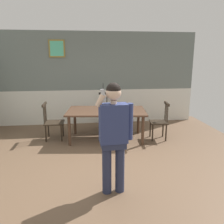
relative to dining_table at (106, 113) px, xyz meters
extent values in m
plane|color=brown|center=(-0.18, -1.48, -0.68)|extent=(6.81, 6.81, 0.00)
cube|color=slate|center=(-0.18, 1.58, 1.24)|extent=(6.19, 0.12, 1.73)
cube|color=silver|center=(-0.18, 1.59, -0.15)|extent=(6.19, 0.14, 1.05)
cube|color=silver|center=(-0.18, 1.56, 0.37)|extent=(6.19, 0.05, 0.06)
cube|color=olive|center=(-1.27, 1.51, 1.60)|extent=(0.46, 0.03, 0.50)
cube|color=#59CA9F|center=(-1.27, 1.49, 1.60)|extent=(0.38, 0.01, 0.42)
cube|color=#4C3323|center=(0.00, 0.00, 0.05)|extent=(2.03, 1.30, 0.04)
cylinder|color=#4C3323|center=(-0.90, -0.33, -0.32)|extent=(0.07, 0.07, 0.71)
cylinder|color=#4C3323|center=(0.80, -0.54, -0.32)|extent=(0.07, 0.07, 0.71)
cylinder|color=#4C3323|center=(-0.80, 0.54, -0.32)|extent=(0.07, 0.07, 0.71)
cylinder|color=#4C3323|center=(0.90, 0.33, -0.32)|extent=(0.07, 0.07, 0.71)
cube|color=#2D2319|center=(-1.30, 0.16, -0.24)|extent=(0.48, 0.48, 0.03)
cube|color=#2D2319|center=(-1.51, 0.16, 0.23)|extent=(0.05, 0.47, 0.06)
cylinder|color=#2D2319|center=(-1.51, 0.30, 0.01)|extent=(0.02, 0.02, 0.48)
cylinder|color=#2D2319|center=(-1.51, 0.16, 0.01)|extent=(0.02, 0.02, 0.48)
cylinder|color=#2D2319|center=(-1.52, 0.02, 0.01)|extent=(0.02, 0.02, 0.48)
cylinder|color=#2D2319|center=(-1.11, 0.34, -0.47)|extent=(0.04, 0.04, 0.42)
cylinder|color=#2D2319|center=(-1.12, -0.04, -0.47)|extent=(0.04, 0.04, 0.42)
cylinder|color=#2D2319|center=(-1.48, 0.35, -0.47)|extent=(0.04, 0.04, 0.42)
cylinder|color=#2D2319|center=(-1.49, -0.03, -0.47)|extent=(0.04, 0.04, 0.42)
cube|color=#2D2319|center=(1.30, -0.16, -0.23)|extent=(0.46, 0.46, 0.03)
cube|color=#2D2319|center=(1.49, -0.18, 0.24)|extent=(0.09, 0.42, 0.06)
cylinder|color=#2D2319|center=(1.47, -0.30, 0.02)|extent=(0.02, 0.02, 0.49)
cylinder|color=#2D2319|center=(1.49, -0.18, 0.02)|extent=(0.02, 0.02, 0.49)
cylinder|color=#2D2319|center=(1.50, -0.05, 0.02)|extent=(0.02, 0.02, 0.49)
cylinder|color=#2D2319|center=(1.11, -0.30, -0.46)|extent=(0.04, 0.04, 0.43)
cylinder|color=#2D2319|center=(1.15, 0.03, -0.46)|extent=(0.04, 0.04, 0.43)
cylinder|color=#2D2319|center=(1.45, -0.34, -0.46)|extent=(0.04, 0.04, 0.43)
cylinder|color=#2D2319|center=(1.48, -0.01, -0.46)|extent=(0.04, 0.04, 0.43)
cube|color=black|center=(0.11, 0.88, -0.23)|extent=(0.53, 0.53, 0.03)
cube|color=black|center=(0.13, 1.10, 0.32)|extent=(0.48, 0.09, 0.06)
cylinder|color=black|center=(0.27, 1.08, 0.07)|extent=(0.02, 0.02, 0.57)
cylinder|color=black|center=(0.13, 1.10, 0.07)|extent=(0.02, 0.02, 0.57)
cylinder|color=black|center=(-0.01, 1.12, 0.07)|extent=(0.02, 0.02, 0.57)
cylinder|color=black|center=(0.27, 0.67, -0.46)|extent=(0.04, 0.04, 0.43)
cylinder|color=black|center=(-0.11, 0.71, -0.46)|extent=(0.04, 0.04, 0.43)
cylinder|color=black|center=(0.32, 1.05, -0.46)|extent=(0.04, 0.04, 0.43)
cylinder|color=black|center=(-0.06, 1.09, -0.46)|extent=(0.04, 0.04, 0.43)
cylinder|color=#282E49|center=(-0.04, -2.37, -0.27)|extent=(0.14, 0.14, 0.81)
cylinder|color=#282E49|center=(-0.24, -2.39, -0.27)|extent=(0.14, 0.14, 0.81)
cube|color=#282E49|center=(-0.14, -2.38, 0.11)|extent=(0.38, 0.23, 0.12)
cube|color=navy|center=(-0.14, -2.38, 0.43)|extent=(0.42, 0.25, 0.58)
cylinder|color=navy|center=(0.11, -2.36, 0.44)|extent=(0.09, 0.09, 0.55)
cylinder|color=beige|center=(-0.33, -2.41, 0.77)|extent=(0.17, 0.12, 0.19)
cylinder|color=beige|center=(-0.14, -2.38, 0.74)|extent=(0.09, 0.09, 0.05)
sphere|color=beige|center=(-0.14, -2.38, 0.87)|extent=(0.22, 0.22, 0.22)
sphere|color=black|center=(-0.14, -2.38, 0.91)|extent=(0.21, 0.21, 0.21)
cube|color=#B7B7BC|center=(-0.29, -2.42, 0.85)|extent=(0.08, 0.04, 0.17)
cylinder|color=black|center=(-0.29, -2.42, 0.97)|extent=(0.01, 0.01, 0.08)
camera|label=1|loc=(-0.57, -5.57, 1.36)|focal=37.20mm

